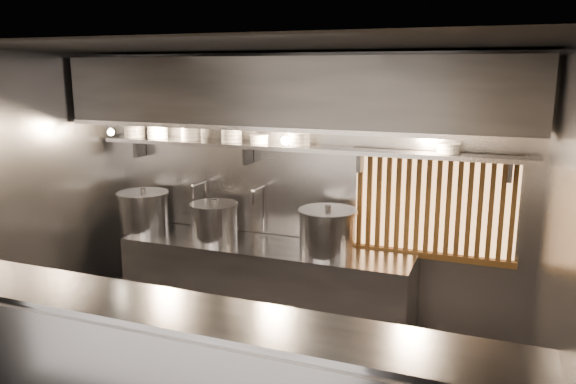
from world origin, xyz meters
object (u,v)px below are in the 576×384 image
Objects in this scene: pendant_bulb at (285,141)px; stock_pot_mid at (214,221)px; heat_lamp at (110,126)px; stock_pot_left at (144,211)px; stock_pot_right at (328,231)px.

stock_pot_mid is (-0.76, -0.09, -0.87)m from pendant_bulb.
heat_lamp reaches higher than stock_pot_left.
stock_pot_left is (-1.65, -0.06, -0.85)m from pendant_bulb.
stock_pot_mid is (1.04, 0.26, -0.97)m from heat_lamp.
heat_lamp is 0.53× the size of stock_pot_mid.
stock_pot_mid is 1.14× the size of stock_pot_right.
stock_pot_right reaches higher than stock_pot_left.
pendant_bulb is 0.29× the size of stock_pot_mid.
heat_lamp is at bearing -169.00° from pendant_bulb.
heat_lamp is at bearing -116.97° from stock_pot_left.
stock_pot_mid is 1.23m from stock_pot_right.
stock_pot_left is at bearing 177.97° from stock_pot_mid.
stock_pot_right is at bearing -0.24° from stock_pot_mid.
pendant_bulb reaches higher than stock_pot_right.
stock_pot_right is (2.27, 0.25, -0.95)m from heat_lamp.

